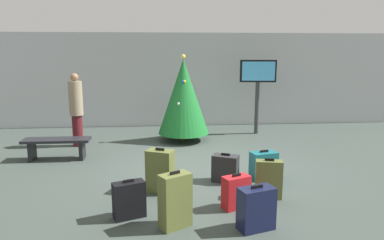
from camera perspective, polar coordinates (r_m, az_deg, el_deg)
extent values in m
plane|color=#38423D|center=(7.43, 0.94, -7.93)|extent=(16.00, 16.00, 0.00)
cube|color=#B7BCC1|center=(11.66, -1.34, 6.41)|extent=(16.00, 0.20, 2.98)
cylinder|color=#4C3319|center=(9.77, -1.35, -2.68)|extent=(0.12, 0.12, 0.21)
cone|color=#196628|center=(9.57, -1.38, 3.75)|extent=(1.36, 1.36, 1.99)
sphere|color=#F2D84C|center=(9.50, -1.41, 10.07)|extent=(0.12, 0.12, 0.12)
sphere|color=yellow|center=(9.34, -1.20, 6.14)|extent=(0.08, 0.08, 0.08)
sphere|color=red|center=(9.97, -3.11, 1.63)|extent=(0.08, 0.08, 0.08)
sphere|color=silver|center=(9.25, -2.15, 2.60)|extent=(0.08, 0.08, 0.08)
sphere|color=blue|center=(9.34, -1.41, 6.12)|extent=(0.08, 0.08, 0.08)
cylinder|color=#333338|center=(10.67, 10.29, 1.88)|extent=(0.12, 0.12, 1.52)
cube|color=black|center=(10.56, 10.49, 7.68)|extent=(1.04, 0.23, 0.64)
cube|color=#4CB2F2|center=(10.52, 10.56, 7.66)|extent=(0.93, 0.15, 0.54)
cube|color=black|center=(8.55, -20.78, -3.01)|extent=(1.46, 0.44, 0.06)
cube|color=black|center=(8.77, -24.13, -4.54)|extent=(0.08, 0.35, 0.42)
cube|color=black|center=(8.47, -17.09, -4.58)|extent=(0.08, 0.35, 0.42)
cylinder|color=#4C1419|center=(9.62, -17.77, -1.61)|extent=(0.25, 0.25, 0.81)
cylinder|color=gray|center=(9.48, -18.06, 3.31)|extent=(0.48, 0.48, 0.86)
sphere|color=#8C6647|center=(9.43, -18.25, 6.50)|extent=(0.20, 0.20, 0.20)
cube|color=#19606B|center=(6.97, 11.33, -7.14)|extent=(0.54, 0.39, 0.53)
cube|color=black|center=(6.89, 11.42, -4.89)|extent=(0.17, 0.07, 0.04)
cube|color=#232326|center=(6.74, 5.33, -7.71)|extent=(0.54, 0.43, 0.51)
cube|color=black|center=(6.66, 5.37, -5.47)|extent=(0.16, 0.10, 0.04)
cube|color=#59602D|center=(6.12, 12.12, -9.22)|extent=(0.47, 0.27, 0.64)
cube|color=black|center=(6.02, 12.25, -6.18)|extent=(0.16, 0.06, 0.04)
cube|color=#141938|center=(5.08, 10.20, -13.74)|extent=(0.54, 0.39, 0.59)
cube|color=black|center=(4.95, 10.33, -10.40)|extent=(0.17, 0.08, 0.04)
cube|color=#B2191E|center=(5.68, 7.05, -11.34)|extent=(0.47, 0.36, 0.52)
cube|color=black|center=(5.58, 7.12, -8.70)|extent=(0.15, 0.09, 0.04)
cube|color=#59602D|center=(6.24, -5.08, -8.12)|extent=(0.52, 0.43, 0.74)
cube|color=black|center=(6.12, -5.14, -4.65)|extent=(0.16, 0.09, 0.04)
cube|color=black|center=(5.41, -9.99, -12.43)|extent=(0.50, 0.36, 0.54)
cube|color=black|center=(5.30, -10.09, -9.53)|extent=(0.16, 0.09, 0.04)
cube|color=#59602D|center=(5.03, -2.70, -12.73)|extent=(0.49, 0.42, 0.77)
cube|color=black|center=(4.88, -2.74, -8.38)|extent=(0.14, 0.10, 0.04)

